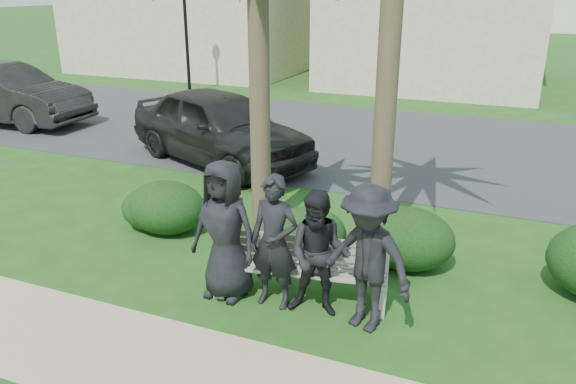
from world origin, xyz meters
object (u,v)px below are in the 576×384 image
street_lamp (185,10)px  man_b (274,242)px  man_d (367,259)px  car_a (220,127)px  park_bench (301,273)px  man_a (225,230)px  man_c (319,255)px  car_b (5,95)px

street_lamp → man_b: (8.82, -12.16, -2.08)m
man_d → car_a: bearing=150.5°
park_bench → man_a: man_a is taller
man_c → car_a: bearing=121.6°
man_b → street_lamp: bearing=127.2°
park_bench → car_a: 6.18m
street_lamp → man_a: 14.80m
street_lamp → man_b: 15.17m
man_b → car_a: 6.22m
street_lamp → man_d: 15.92m
car_a → man_d: bearing=-113.7°
man_a → man_c: (1.26, 0.04, -0.12)m
park_bench → car_a: bearing=119.1°
park_bench → car_a: car_a is taller
park_bench → man_b: size_ratio=1.32×
man_b → man_d: bearing=-1.3°
car_a → car_b: 7.66m
park_bench → man_c: 0.62m
man_b → man_c: (0.58, 0.01, -0.06)m
man_d → car_a: (-4.78, 5.13, -0.07)m
man_a → man_d: bearing=3.4°
street_lamp → park_bench: bearing=-52.7°
park_bench → car_b: car_b is taller
man_a → street_lamp: bearing=127.7°
car_b → street_lamp: bearing=-22.8°
car_a → car_b: size_ratio=0.96×
man_c → car_b: size_ratio=0.32×
park_bench → man_b: bearing=-143.1°
street_lamp → park_bench: 15.18m
street_lamp → man_c: street_lamp is taller
street_lamp → man_c: (9.40, -12.15, -2.14)m
man_a → car_a: size_ratio=0.38×
street_lamp → man_d: street_lamp is taller
man_a → car_a: (-2.92, 5.11, -0.09)m
man_b → car_a: size_ratio=0.35×
park_bench → man_a: 1.13m
street_lamp → park_bench: street_lamp is taller
park_bench → car_a: (-3.85, 4.81, 0.48)m
man_b → park_bench: bearing=47.7°
man_b → man_d: (1.19, -0.05, 0.03)m
man_c → man_d: 0.62m
man_c → street_lamp: bearing=119.9°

